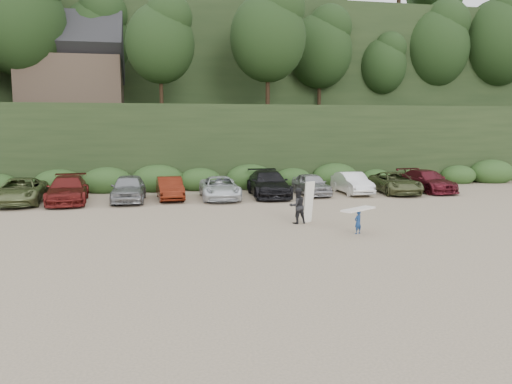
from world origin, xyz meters
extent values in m
plane|color=tan|center=(0.00, 0.00, 0.00)|extent=(120.00, 120.00, 0.00)
cube|color=black|center=(0.00, 22.00, 3.00)|extent=(80.00, 14.00, 6.00)
cube|color=black|center=(0.00, 40.00, 8.00)|extent=(90.00, 30.00, 16.00)
ellipsoid|color=black|center=(0.00, 22.00, 11.00)|extent=(66.00, 12.00, 10.00)
cube|color=#2B491E|center=(-0.55, 14.50, 0.60)|extent=(46.20, 2.00, 1.20)
cube|color=brown|center=(-12.00, 24.00, 8.00)|extent=(8.00, 6.00, 4.00)
imported|color=#5E6A3D|center=(-13.19, 10.16, 0.74)|extent=(2.68, 5.43, 1.48)
imported|color=maroon|center=(-10.58, 10.01, 0.78)|extent=(2.56, 5.53, 1.56)
imported|color=gray|center=(-7.12, 9.84, 0.80)|extent=(2.04, 4.76, 1.60)
imported|color=#5A1B0D|center=(-4.69, 10.22, 0.69)|extent=(1.67, 4.24, 1.37)
imported|color=silver|center=(-1.68, 9.75, 0.69)|extent=(2.42, 5.00, 1.37)
imported|color=black|center=(1.50, 10.26, 0.81)|extent=(2.55, 5.70, 1.62)
imported|color=#A1A1A5|center=(4.38, 10.35, 0.70)|extent=(1.84, 4.20, 1.41)
imported|color=white|center=(7.20, 10.35, 0.71)|extent=(1.52, 4.32, 1.42)
imported|color=#505833|center=(10.12, 10.01, 0.70)|extent=(2.73, 5.21, 1.40)
imported|color=#56131D|center=(12.62, 10.32, 0.73)|extent=(2.47, 5.21, 1.47)
imported|color=navy|center=(2.68, -1.25, 0.49)|extent=(0.42, 0.36, 0.99)
cube|color=white|center=(2.68, -1.25, 1.04)|extent=(1.79, 1.38, 0.07)
imported|color=black|center=(0.82, 1.39, 0.82)|extent=(0.88, 0.73, 1.64)
cube|color=silver|center=(1.37, 1.46, 0.97)|extent=(0.61, 0.50, 1.94)
camera|label=1|loc=(-5.62, -20.43, 4.52)|focal=35.00mm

